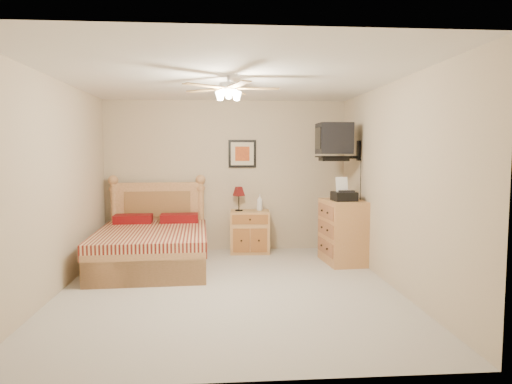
% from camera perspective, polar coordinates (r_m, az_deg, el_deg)
% --- Properties ---
extents(floor, '(4.50, 4.50, 0.00)m').
position_cam_1_polar(floor, '(5.64, -3.37, -11.99)').
color(floor, '#ABA59B').
rests_on(floor, ground).
extents(ceiling, '(4.00, 4.50, 0.04)m').
position_cam_1_polar(ceiling, '(5.46, -3.51, 13.99)').
color(ceiling, white).
rests_on(ceiling, ground).
extents(wall_back, '(4.00, 0.04, 2.50)m').
position_cam_1_polar(wall_back, '(7.65, -3.75, 2.02)').
color(wall_back, tan).
rests_on(wall_back, ground).
extents(wall_front, '(4.00, 0.04, 2.50)m').
position_cam_1_polar(wall_front, '(3.17, -2.69, -2.20)').
color(wall_front, tan).
rests_on(wall_front, ground).
extents(wall_left, '(0.04, 4.50, 2.50)m').
position_cam_1_polar(wall_left, '(5.73, -23.87, 0.60)').
color(wall_left, tan).
rests_on(wall_left, ground).
extents(wall_right, '(0.04, 4.50, 2.50)m').
position_cam_1_polar(wall_right, '(5.80, 16.74, 0.87)').
color(wall_right, tan).
rests_on(wall_right, ground).
extents(bed, '(1.59, 2.04, 1.28)m').
position_cam_1_polar(bed, '(6.66, -12.91, -3.81)').
color(bed, '#9F7441').
rests_on(bed, ground).
extents(nightstand, '(0.66, 0.50, 0.69)m').
position_cam_1_polar(nightstand, '(7.52, -0.78, -4.97)').
color(nightstand, tan).
rests_on(nightstand, ground).
extents(table_lamp, '(0.27, 0.27, 0.40)m').
position_cam_1_polar(table_lamp, '(7.47, -2.16, -0.85)').
color(table_lamp, '#611211').
rests_on(table_lamp, nightstand).
extents(lotion_bottle, '(0.12, 0.12, 0.27)m').
position_cam_1_polar(lotion_bottle, '(7.50, 0.47, -1.32)').
color(lotion_bottle, white).
rests_on(lotion_bottle, nightstand).
extents(framed_picture, '(0.46, 0.04, 0.46)m').
position_cam_1_polar(framed_picture, '(7.63, -1.73, 4.80)').
color(framed_picture, black).
rests_on(framed_picture, wall_back).
extents(dresser, '(0.62, 0.84, 0.94)m').
position_cam_1_polar(dresser, '(6.93, 10.91, -4.86)').
color(dresser, '#B7803F').
rests_on(dresser, ground).
extents(fax_machine, '(0.35, 0.37, 0.34)m').
position_cam_1_polar(fax_machine, '(6.74, 10.96, 0.36)').
color(fax_machine, black).
rests_on(fax_machine, dresser).
extents(magazine_lower, '(0.28, 0.32, 0.02)m').
position_cam_1_polar(magazine_lower, '(7.12, 9.93, -0.66)').
color(magazine_lower, beige).
rests_on(magazine_lower, dresser).
extents(magazine_upper, '(0.24, 0.28, 0.02)m').
position_cam_1_polar(magazine_upper, '(7.15, 9.82, -0.46)').
color(magazine_upper, tan).
rests_on(magazine_upper, magazine_lower).
extents(wall_tv, '(0.56, 0.46, 0.58)m').
position_cam_1_polar(wall_tv, '(6.98, 10.93, 6.25)').
color(wall_tv, black).
rests_on(wall_tv, wall_right).
extents(ceiling_fan, '(1.14, 1.14, 0.28)m').
position_cam_1_polar(ceiling_fan, '(5.24, -3.47, 12.82)').
color(ceiling_fan, white).
rests_on(ceiling_fan, ceiling).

